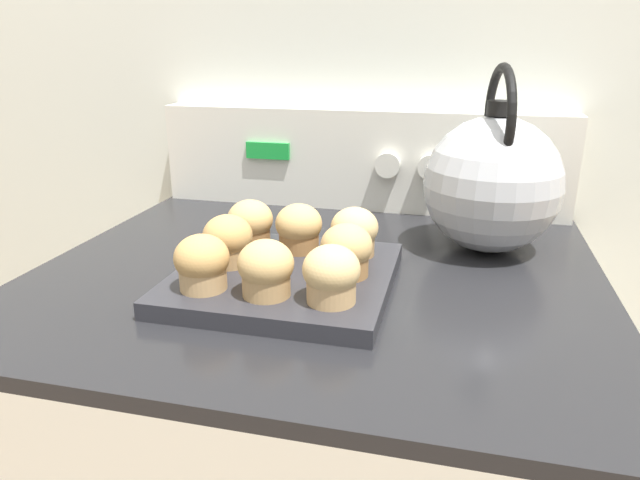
# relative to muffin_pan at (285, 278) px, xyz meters

# --- Properties ---
(wall_back) EXTENTS (8.00, 0.05, 2.40)m
(wall_back) POSITION_rel_muffin_pan_xyz_m (0.03, 0.44, 0.26)
(wall_back) COLOR silver
(wall_back) RESTS_ON ground_plane
(control_panel) EXTENTS (0.74, 0.07, 0.18)m
(control_panel) POSITION_rel_muffin_pan_xyz_m (0.03, 0.38, 0.08)
(control_panel) COLOR silver
(control_panel) RESTS_ON stove_range
(muffin_pan) EXTENTS (0.27, 0.27, 0.02)m
(muffin_pan) POSITION_rel_muffin_pan_xyz_m (0.00, 0.00, 0.00)
(muffin_pan) COLOR #28282D
(muffin_pan) RESTS_ON stove_range
(muffin_r0_c0) EXTENTS (0.06, 0.06, 0.07)m
(muffin_r0_c0) POSITION_rel_muffin_pan_xyz_m (-0.07, -0.08, 0.04)
(muffin_r0_c0) COLOR tan
(muffin_r0_c0) RESTS_ON muffin_pan
(muffin_r0_c1) EXTENTS (0.06, 0.06, 0.07)m
(muffin_r0_c1) POSITION_rel_muffin_pan_xyz_m (0.00, -0.08, 0.04)
(muffin_r0_c1) COLOR tan
(muffin_r0_c1) RESTS_ON muffin_pan
(muffin_r0_c2) EXTENTS (0.06, 0.06, 0.07)m
(muffin_r0_c2) POSITION_rel_muffin_pan_xyz_m (0.08, -0.08, 0.04)
(muffin_r0_c2) COLOR tan
(muffin_r0_c2) RESTS_ON muffin_pan
(muffin_r1_c0) EXTENTS (0.06, 0.06, 0.07)m
(muffin_r1_c0) POSITION_rel_muffin_pan_xyz_m (-0.08, 0.00, 0.04)
(muffin_r1_c0) COLOR tan
(muffin_r1_c0) RESTS_ON muffin_pan
(muffin_r1_c2) EXTENTS (0.06, 0.06, 0.07)m
(muffin_r1_c2) POSITION_rel_muffin_pan_xyz_m (0.08, 0.00, 0.04)
(muffin_r1_c2) COLOR olive
(muffin_r1_c2) RESTS_ON muffin_pan
(muffin_r2_c0) EXTENTS (0.06, 0.06, 0.07)m
(muffin_r2_c0) POSITION_rel_muffin_pan_xyz_m (-0.07, 0.08, 0.04)
(muffin_r2_c0) COLOR olive
(muffin_r2_c0) RESTS_ON muffin_pan
(muffin_r2_c1) EXTENTS (0.06, 0.06, 0.07)m
(muffin_r2_c1) POSITION_rel_muffin_pan_xyz_m (-0.00, 0.07, 0.04)
(muffin_r2_c1) COLOR olive
(muffin_r2_c1) RESTS_ON muffin_pan
(muffin_r2_c2) EXTENTS (0.06, 0.06, 0.07)m
(muffin_r2_c2) POSITION_rel_muffin_pan_xyz_m (0.07, 0.07, 0.04)
(muffin_r2_c2) COLOR #A37A4C
(muffin_r2_c2) RESTS_ON muffin_pan
(tea_kettle) EXTENTS (0.20, 0.23, 0.27)m
(tea_kettle) POSITION_rel_muffin_pan_xyz_m (0.25, 0.20, 0.09)
(tea_kettle) COLOR #ADAFB5
(tea_kettle) RESTS_ON stove_range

